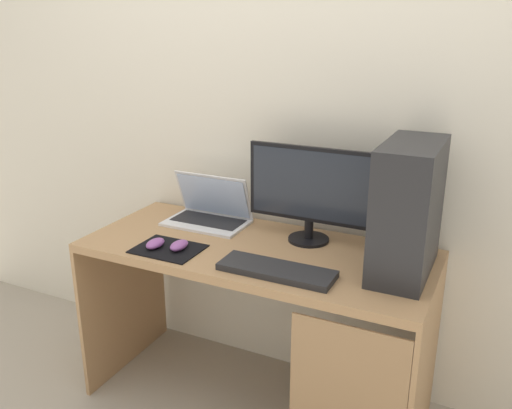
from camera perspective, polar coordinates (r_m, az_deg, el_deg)
name	(u,v)px	position (r m, az deg, el deg)	size (l,w,h in m)	color
ground_plane	(256,400)	(2.53, 0.00, -19.88)	(8.00, 8.00, 0.00)	#9E9384
wall_back	(292,92)	(2.30, 3.79, 11.79)	(4.00, 0.05, 2.60)	beige
desk	(259,283)	(2.20, 0.31, -8.30)	(1.39, 0.60, 0.73)	#A37A51
pc_tower	(408,209)	(1.94, 15.72, -0.47)	(0.19, 0.40, 0.47)	#232326
monitor	(309,191)	(2.15, 5.65, 1.40)	(0.51, 0.17, 0.39)	black
laptop	(209,213)	(2.41, -4.97, -0.88)	(0.36, 0.22, 0.22)	silver
keyboard	(277,270)	(1.94, 2.18, -6.95)	(0.42, 0.14, 0.02)	#232326
mousepad	(168,249)	(2.16, -9.23, -4.63)	(0.26, 0.20, 0.01)	black
mouse_left	(179,245)	(2.14, -8.11, -4.28)	(0.06, 0.10, 0.03)	#8C4C99
mouse_right	(155,243)	(2.17, -10.57, -4.06)	(0.06, 0.10, 0.03)	#8C4C99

